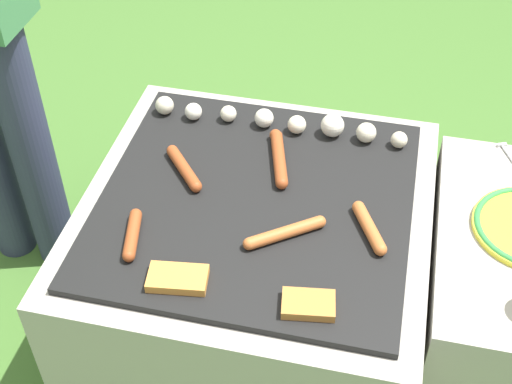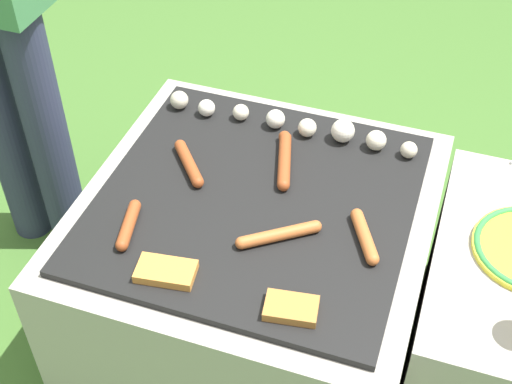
% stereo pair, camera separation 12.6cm
% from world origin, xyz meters
% --- Properties ---
extents(ground_plane, '(14.00, 14.00, 0.00)m').
position_xyz_m(ground_plane, '(0.00, 0.00, 0.00)').
color(ground_plane, '#3D6628').
extents(grill, '(0.80, 0.80, 0.43)m').
position_xyz_m(grill, '(0.00, 0.00, 0.22)').
color(grill, '#9E998E').
rests_on(grill, ground_plane).
extents(side_ledge, '(0.39, 0.63, 0.43)m').
position_xyz_m(side_ledge, '(0.61, 0.01, 0.22)').
color(side_ledge, '#9E998E').
rests_on(side_ledge, ground_plane).
extents(sausage_mid_left, '(0.16, 0.13, 0.03)m').
position_xyz_m(sausage_mid_left, '(0.09, -0.10, 0.45)').
color(sausage_mid_left, '#B7602D').
rests_on(sausage_mid_left, grill).
extents(sausage_front_right, '(0.12, 0.14, 0.03)m').
position_xyz_m(sausage_front_right, '(-0.19, 0.05, 0.45)').
color(sausage_front_right, '#93421E').
rests_on(sausage_front_right, grill).
extents(sausage_back_center, '(0.09, 0.14, 0.03)m').
position_xyz_m(sausage_back_center, '(0.26, -0.05, 0.45)').
color(sausage_back_center, '#B7602D').
rests_on(sausage_back_center, grill).
extents(sausage_back_left, '(0.05, 0.14, 0.03)m').
position_xyz_m(sausage_back_left, '(-0.23, -0.18, 0.45)').
color(sausage_back_left, '#93421E').
rests_on(sausage_back_left, grill).
extents(sausage_front_center, '(0.08, 0.20, 0.03)m').
position_xyz_m(sausage_front_center, '(0.03, 0.13, 0.45)').
color(sausage_front_center, '#93421E').
rests_on(sausage_front_center, grill).
extents(bread_slice_right, '(0.13, 0.09, 0.02)m').
position_xyz_m(bread_slice_right, '(-0.10, -0.27, 0.44)').
color(bread_slice_right, '#D18438').
rests_on(bread_slice_right, grill).
extents(bread_slice_center, '(0.11, 0.08, 0.02)m').
position_xyz_m(bread_slice_center, '(0.17, -0.28, 0.44)').
color(bread_slice_center, '#B27033').
rests_on(bread_slice_center, grill).
extents(mushroom_row, '(0.65, 0.06, 0.06)m').
position_xyz_m(mushroom_row, '(0.01, 0.26, 0.46)').
color(mushroom_row, beige).
rests_on(mushroom_row, grill).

